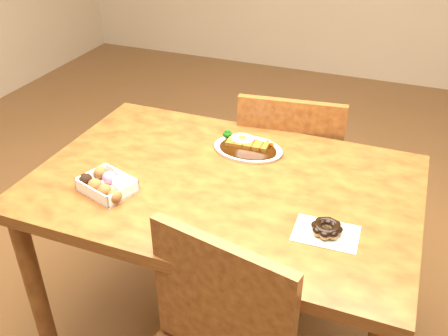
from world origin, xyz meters
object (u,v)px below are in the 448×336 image
(donut_box, at_px, (106,184))
(table, at_px, (224,206))
(chair_far, at_px, (290,174))
(pon_de_ring, at_px, (327,229))
(katsu_curry_plate, at_px, (247,147))

(donut_box, bearing_deg, table, 29.98)
(table, relative_size, chair_far, 1.38)
(donut_box, bearing_deg, pon_de_ring, 3.41)
(donut_box, height_order, pon_de_ring, donut_box)
(chair_far, distance_m, donut_box, 0.87)
(chair_far, height_order, pon_de_ring, chair_far)
(chair_far, xyz_separation_m, katsu_curry_plate, (-0.09, -0.32, 0.28))
(donut_box, bearing_deg, katsu_curry_plate, 50.98)
(chair_far, distance_m, pon_de_ring, 0.78)
(table, xyz_separation_m, pon_de_ring, (0.35, -0.14, 0.12))
(chair_far, bearing_deg, pon_de_ring, 104.27)
(donut_box, relative_size, pon_de_ring, 1.06)
(table, distance_m, pon_de_ring, 0.40)
(katsu_curry_plate, distance_m, pon_de_ring, 0.50)
(katsu_curry_plate, bearing_deg, table, -91.23)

